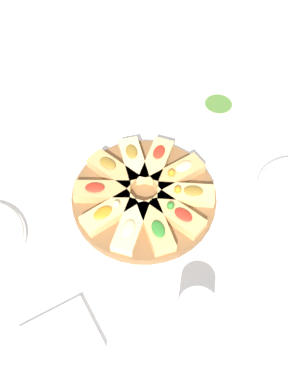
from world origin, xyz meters
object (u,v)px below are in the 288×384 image
at_px(water_glass, 196,313).
at_px(dipping_bowl, 218,107).
at_px(napkin_stack, 61,339).
at_px(serving_board, 144,198).

distance_m(water_glass, dipping_bowl, 0.54).
relative_size(water_glass, napkin_stack, 0.65).
height_order(water_glass, dipping_bowl, water_glass).
relative_size(serving_board, napkin_stack, 2.45).
bearing_deg(napkin_stack, water_glass, -7.56).
relative_size(serving_board, water_glass, 3.80).
xyz_separation_m(serving_board, dipping_bowl, (0.25, 0.21, 0.00)).
xyz_separation_m(water_glass, napkin_stack, (-0.24, 0.03, -0.03)).
bearing_deg(serving_board, water_glass, -86.74).
bearing_deg(dipping_bowl, water_glass, -115.48).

